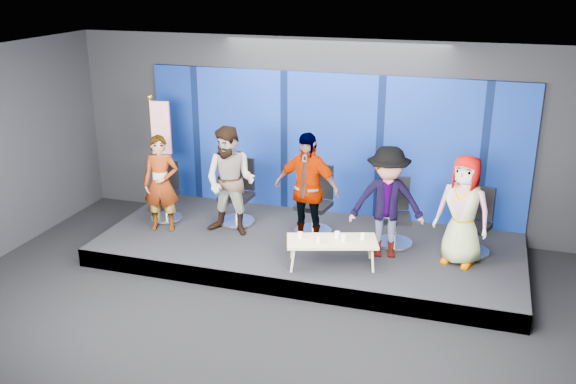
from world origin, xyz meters
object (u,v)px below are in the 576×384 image
at_px(panelist_b, 230,181).
at_px(chair_d, 395,223).
at_px(panelist_a, 161,184).
at_px(panelist_e, 463,211).
at_px(coffee_table, 332,242).
at_px(panelist_d, 387,202).
at_px(mug_a, 300,235).
at_px(chair_e, 474,232).
at_px(mug_d, 344,238).
at_px(chair_b, 238,202).
at_px(panelist_c, 306,189).
at_px(flag_stand, 159,151).
at_px(chair_a, 166,201).
at_px(mug_c, 337,235).
at_px(mug_b, 319,240).
at_px(chair_c, 315,211).

height_order(panelist_b, chair_d, panelist_b).
relative_size(panelist_a, panelist_b, 0.90).
xyz_separation_m(panelist_e, coffee_table, (-1.87, -0.69, -0.48)).
bearing_deg(chair_d, panelist_d, -110.58).
xyz_separation_m(panelist_a, mug_a, (2.67, -0.59, -0.37)).
xyz_separation_m(panelist_b, chair_e, (4.01, 0.44, -0.59)).
bearing_deg(panelist_b, mug_d, -15.11).
bearing_deg(chair_b, panelist_d, -9.40).
bearing_deg(panelist_c, coffee_table, -40.76).
bearing_deg(panelist_d, coffee_table, -151.45).
xyz_separation_m(coffee_table, flag_stand, (-3.62, 1.33, 0.78)).
bearing_deg(chair_a, panelist_e, -18.09).
distance_m(panelist_a, flag_stand, 0.98).
bearing_deg(panelist_a, mug_d, -23.26).
bearing_deg(chair_d, panelist_e, -33.76).
relative_size(mug_c, flag_stand, 0.05).
height_order(chair_d, flag_stand, flag_stand).
relative_size(chair_e, coffee_table, 0.72).
height_order(panelist_c, mug_a, panelist_c).
relative_size(panelist_b, coffee_table, 1.27).
height_order(panelist_a, panelist_b, panelist_b).
xyz_separation_m(mug_b, mug_c, (0.22, 0.28, 0.00)).
bearing_deg(mug_a, mug_b, -18.38).
relative_size(coffee_table, mug_d, 14.94).
bearing_deg(flag_stand, panelist_e, -14.51).
height_order(chair_d, mug_b, chair_d).
bearing_deg(mug_a, panelist_d, 29.37).
distance_m(panelist_e, mug_a, 2.51).
xyz_separation_m(chair_e, coffee_table, (-2.06, -1.16, 0.04)).
xyz_separation_m(panelist_d, mug_a, (-1.21, -0.68, -0.43)).
bearing_deg(chair_d, panelist_b, 176.01).
height_order(chair_a, panelist_b, panelist_b).
bearing_deg(chair_a, coffee_table, -31.34).
xyz_separation_m(chair_d, flag_stand, (-4.41, 0.21, 0.81)).
distance_m(panelist_b, panelist_c, 1.35).
xyz_separation_m(chair_c, chair_e, (2.65, -0.03, -0.03)).
bearing_deg(chair_d, mug_c, -138.48).
bearing_deg(chair_d, chair_a, 169.50).
xyz_separation_m(panelist_b, mug_b, (1.79, -0.89, -0.47)).
bearing_deg(coffee_table, chair_b, 148.98).
height_order(chair_a, panelist_d, panelist_d).
xyz_separation_m(panelist_a, coffee_table, (3.16, -0.53, -0.45)).
height_order(panelist_a, mug_a, panelist_a).
relative_size(chair_a, chair_b, 0.90).
relative_size(panelist_a, panelist_c, 0.88).
distance_m(chair_b, mug_d, 2.51).
height_order(panelist_a, mug_c, panelist_a).
height_order(panelist_c, mug_c, panelist_c).
bearing_deg(panelist_b, chair_e, 9.27).
relative_size(panelist_d, mug_c, 18.01).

